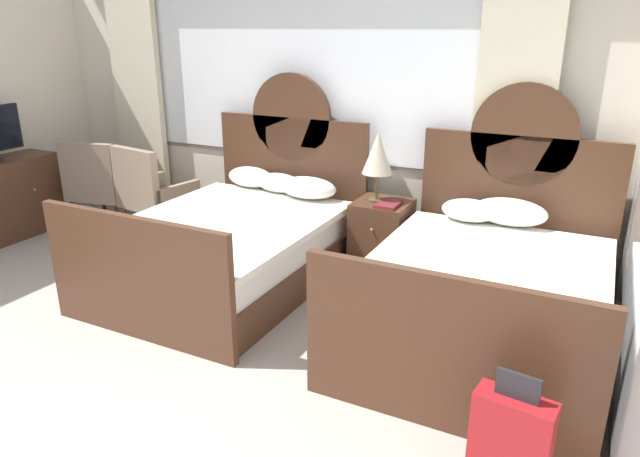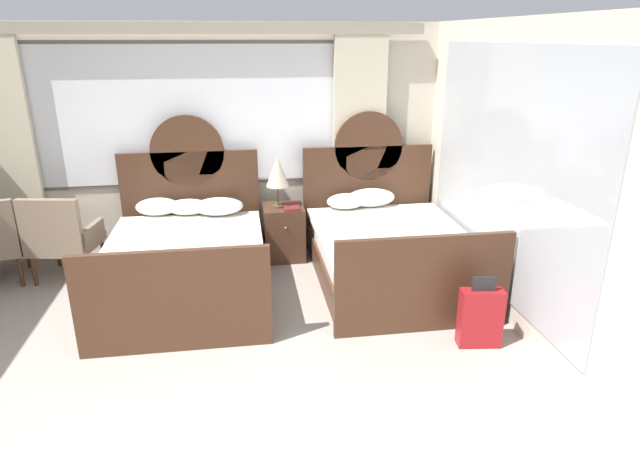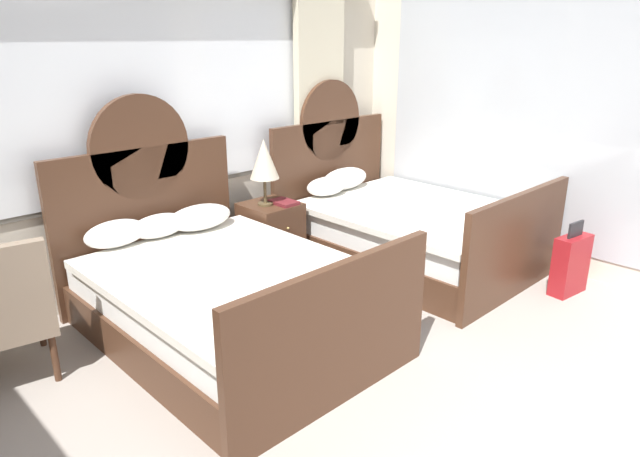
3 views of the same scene
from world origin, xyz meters
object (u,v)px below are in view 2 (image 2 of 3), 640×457
Objects in this scene: nightstand_between_beds at (284,232)px; suitcase_on_floor at (480,317)px; bed_near_window at (187,260)px; table_lamp_on_nightstand at (277,172)px; book_on_nightstand at (291,207)px; bed_near_mirror at (388,249)px; armchair_by_window_left at (61,236)px.

nightstand_between_beds is 1.00× the size of suitcase_on_floor.
bed_near_window is at bearing 150.21° from suitcase_on_floor.
table_lamp_on_nightstand is at bearing -173.32° from nightstand_between_beds.
book_on_nightstand reaches higher than nightstand_between_beds.
bed_near_mirror is (2.15, -0.01, -0.00)m from bed_near_window.
bed_near_window is at bearing -150.82° from book_on_nightstand.
nightstand_between_beds is 1.06× the size of table_lamp_on_nightstand.
suitcase_on_floor is at bearing -26.46° from armchair_by_window_left.
armchair_by_window_left reaches higher than book_on_nightstand.
bed_near_mirror is 3.54m from armchair_by_window_left.
book_on_nightstand is 2.52m from armchair_by_window_left.
nightstand_between_beds is at bearing 34.63° from bed_near_window.
bed_near_window is 8.71× the size of book_on_nightstand.
bed_near_window is 1.44m from armchair_by_window_left.
table_lamp_on_nightstand is at bearing 6.21° from armchair_by_window_left.
bed_near_window is 1.31m from nightstand_between_beds.
armchair_by_window_left is 1.50× the size of suitcase_on_floor.
suitcase_on_floor is (1.49, -2.22, -0.06)m from nightstand_between_beds.
book_on_nightstand is at bearing 123.59° from suitcase_on_floor.
table_lamp_on_nightstand is at bearing 148.82° from book_on_nightstand.
bed_near_window is 2.96m from suitcase_on_floor.
bed_near_window is at bearing 179.75° from bed_near_mirror.
armchair_by_window_left is at bearing 172.05° from bed_near_mirror.
bed_near_window and bed_near_mirror have the same top height.
armchair_by_window_left is at bearing -173.79° from table_lamp_on_nightstand.
armchair_by_window_left is (-1.35, 0.48, 0.16)m from bed_near_window.
bed_near_window is 3.49× the size of suitcase_on_floor.
bed_near_window reaches higher than armchair_by_window_left.
book_on_nightstand is 0.27× the size of armchair_by_window_left.
bed_near_window is 1.00× the size of bed_near_mirror.
bed_near_window is 3.50× the size of nightstand_between_beds.
suitcase_on_floor is (1.55, -2.21, -0.81)m from table_lamp_on_nightstand.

